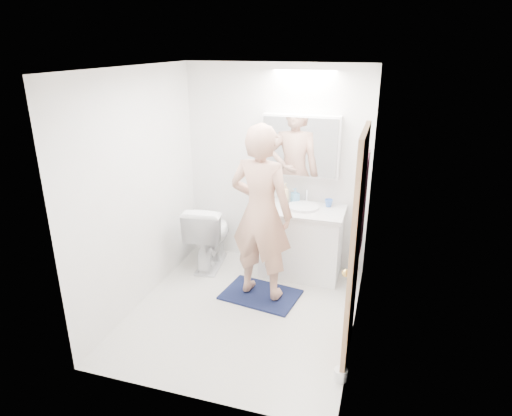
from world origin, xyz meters
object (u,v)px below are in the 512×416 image
at_px(toilet, 209,234).
at_px(soap_bottle_a, 285,193).
at_px(soap_bottle_b, 295,195).
at_px(toilet_paper_roll, 341,375).
at_px(toothbrush_cup, 329,203).
at_px(person, 261,213).
at_px(medicine_cabinet, 301,146).
at_px(vanity_cabinet, 301,243).

distance_m(toilet, soap_bottle_a, 1.06).
relative_size(soap_bottle_a, soap_bottle_b, 1.33).
height_order(soap_bottle_b, toilet_paper_roll, soap_bottle_b).
bearing_deg(soap_bottle_a, soap_bottle_b, 15.17).
distance_m(soap_bottle_a, toothbrush_cup, 0.52).
distance_m(toilet, soap_bottle_b, 1.15).
bearing_deg(person, toothbrush_cup, -117.27).
relative_size(person, soap_bottle_b, 10.32).
relative_size(medicine_cabinet, toilet_paper_roll, 8.00).
bearing_deg(soap_bottle_a, medicine_cabinet, 21.45).
distance_m(toilet, person, 1.11).
height_order(medicine_cabinet, toilet, medicine_cabinet).
bearing_deg(soap_bottle_a, toilet, -163.17).
xyz_separation_m(toilet, toothbrush_cup, (1.39, 0.28, 0.46)).
distance_m(toilet, toothbrush_cup, 1.49).
xyz_separation_m(medicine_cabinet, soap_bottle_b, (-0.04, -0.03, -0.59)).
bearing_deg(toilet, vanity_cabinet, 178.85).
height_order(vanity_cabinet, toilet, toilet).
xyz_separation_m(person, toothbrush_cup, (0.58, 0.80, -0.11)).
relative_size(soap_bottle_a, toothbrush_cup, 2.52).
height_order(medicine_cabinet, person, person).
xyz_separation_m(soap_bottle_b, toilet_paper_roll, (0.81, -1.86, -0.86)).
bearing_deg(toothbrush_cup, toilet_paper_roll, -77.41).
bearing_deg(toothbrush_cup, medicine_cabinet, 172.04).
bearing_deg(medicine_cabinet, toothbrush_cup, -7.96).
height_order(person, soap_bottle_b, person).
bearing_deg(toilet_paper_roll, toothbrush_cup, 102.59).
bearing_deg(toilet, medicine_cabinet, -169.50).
bearing_deg(soap_bottle_a, toilet_paper_roll, -63.28).
distance_m(medicine_cabinet, soap_bottle_b, 0.59).
relative_size(vanity_cabinet, toilet, 1.11).
bearing_deg(person, soap_bottle_a, -86.21).
distance_m(vanity_cabinet, person, 0.91).
height_order(soap_bottle_a, toilet_paper_roll, soap_bottle_a).
distance_m(medicine_cabinet, toilet_paper_roll, 2.50).
height_order(medicine_cabinet, toothbrush_cup, medicine_cabinet).
height_order(medicine_cabinet, toilet_paper_roll, medicine_cabinet).
distance_m(medicine_cabinet, toilet, 1.54).
distance_m(toothbrush_cup, toilet_paper_roll, 2.05).
distance_m(person, soap_bottle_a, 0.79).
relative_size(medicine_cabinet, soap_bottle_a, 3.69).
bearing_deg(toothbrush_cup, soap_bottle_a, -178.88).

